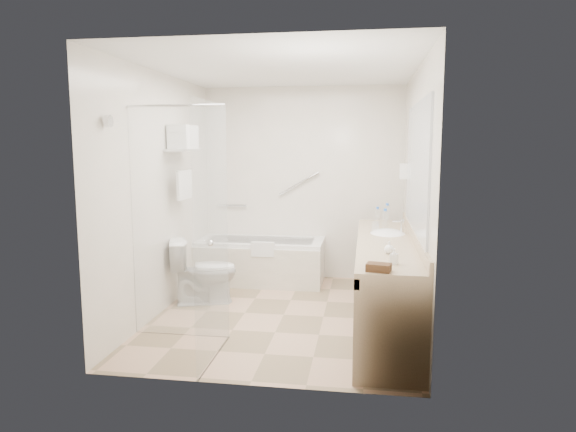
# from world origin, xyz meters

# --- Properties ---
(floor) EXTENTS (3.20, 3.20, 0.00)m
(floor) POSITION_xyz_m (0.00, 0.00, 0.00)
(floor) COLOR tan
(floor) RESTS_ON ground
(ceiling) EXTENTS (2.60, 3.20, 0.10)m
(ceiling) POSITION_xyz_m (0.00, 0.00, 2.50)
(ceiling) COLOR silver
(ceiling) RESTS_ON wall_back
(wall_back) EXTENTS (2.60, 0.10, 2.50)m
(wall_back) POSITION_xyz_m (0.00, 1.60, 1.25)
(wall_back) COLOR beige
(wall_back) RESTS_ON ground
(wall_front) EXTENTS (2.60, 0.10, 2.50)m
(wall_front) POSITION_xyz_m (0.00, -1.60, 1.25)
(wall_front) COLOR beige
(wall_front) RESTS_ON ground
(wall_left) EXTENTS (0.10, 3.20, 2.50)m
(wall_left) POSITION_xyz_m (-1.30, 0.00, 1.25)
(wall_left) COLOR beige
(wall_left) RESTS_ON ground
(wall_right) EXTENTS (0.10, 3.20, 2.50)m
(wall_right) POSITION_xyz_m (1.30, 0.00, 1.25)
(wall_right) COLOR beige
(wall_right) RESTS_ON ground
(bathtub) EXTENTS (1.60, 0.73, 0.59)m
(bathtub) POSITION_xyz_m (-0.50, 1.24, 0.28)
(bathtub) COLOR white
(bathtub) RESTS_ON floor
(grab_bar_short) EXTENTS (0.40, 0.03, 0.03)m
(grab_bar_short) POSITION_xyz_m (-0.95, 1.56, 0.95)
(grab_bar_short) COLOR silver
(grab_bar_short) RESTS_ON wall_back
(grab_bar_long) EXTENTS (0.53, 0.03, 0.33)m
(grab_bar_long) POSITION_xyz_m (-0.05, 1.56, 1.25)
(grab_bar_long) COLOR silver
(grab_bar_long) RESTS_ON wall_back
(shower_enclosure) EXTENTS (0.96, 0.91, 2.11)m
(shower_enclosure) POSITION_xyz_m (-0.63, -0.93, 1.07)
(shower_enclosure) COLOR silver
(shower_enclosure) RESTS_ON floor
(towel_shelf) EXTENTS (0.24, 0.55, 0.81)m
(towel_shelf) POSITION_xyz_m (-1.17, 0.35, 1.75)
(towel_shelf) COLOR silver
(towel_shelf) RESTS_ON wall_left
(vanity_counter) EXTENTS (0.55, 2.70, 0.95)m
(vanity_counter) POSITION_xyz_m (1.02, -0.15, 0.64)
(vanity_counter) COLOR tan
(vanity_counter) RESTS_ON floor
(sink) EXTENTS (0.40, 0.52, 0.14)m
(sink) POSITION_xyz_m (1.05, 0.25, 0.82)
(sink) COLOR white
(sink) RESTS_ON vanity_counter
(faucet) EXTENTS (0.03, 0.03, 0.14)m
(faucet) POSITION_xyz_m (1.20, 0.25, 0.93)
(faucet) COLOR silver
(faucet) RESTS_ON vanity_counter
(mirror) EXTENTS (0.02, 2.00, 1.20)m
(mirror) POSITION_xyz_m (1.29, -0.15, 1.55)
(mirror) COLOR #AAB0B6
(mirror) RESTS_ON wall_right
(hairdryer_unit) EXTENTS (0.08, 0.10, 0.18)m
(hairdryer_unit) POSITION_xyz_m (1.25, 1.05, 1.45)
(hairdryer_unit) COLOR white
(hairdryer_unit) RESTS_ON wall_right
(toilet) EXTENTS (0.82, 0.62, 0.72)m
(toilet) POSITION_xyz_m (-0.95, 0.28, 0.36)
(toilet) COLOR white
(toilet) RESTS_ON floor
(amenity_basket) EXTENTS (0.19, 0.15, 0.06)m
(amenity_basket) POSITION_xyz_m (0.92, -1.40, 0.88)
(amenity_basket) COLOR #472F19
(amenity_basket) RESTS_ON vanity_counter
(soap_bottle_a) EXTENTS (0.10, 0.13, 0.06)m
(soap_bottle_a) POSITION_xyz_m (1.05, -1.16, 0.88)
(soap_bottle_a) COLOR white
(soap_bottle_a) RESTS_ON vanity_counter
(soap_bottle_b) EXTENTS (0.11, 0.12, 0.08)m
(soap_bottle_b) POSITION_xyz_m (1.03, -0.77, 0.89)
(soap_bottle_b) COLOR white
(soap_bottle_b) RESTS_ON vanity_counter
(water_bottle_left) EXTENTS (0.07, 0.07, 0.22)m
(water_bottle_left) POSITION_xyz_m (1.08, 1.10, 0.95)
(water_bottle_left) COLOR silver
(water_bottle_left) RESTS_ON vanity_counter
(water_bottle_mid) EXTENTS (0.06, 0.06, 0.20)m
(water_bottle_mid) POSITION_xyz_m (0.96, 0.87, 0.94)
(water_bottle_mid) COLOR silver
(water_bottle_mid) RESTS_ON vanity_counter
(water_bottle_right) EXTENTS (0.06, 0.06, 0.21)m
(water_bottle_right) POSITION_xyz_m (1.04, 0.62, 0.95)
(water_bottle_right) COLOR silver
(water_bottle_right) RESTS_ON vanity_counter
(drinking_glass_near) EXTENTS (0.08, 0.08, 0.10)m
(drinking_glass_near) POSITION_xyz_m (0.93, 0.39, 0.90)
(drinking_glass_near) COLOR silver
(drinking_glass_near) RESTS_ON vanity_counter
(drinking_glass_far) EXTENTS (0.09, 0.09, 0.09)m
(drinking_glass_far) POSITION_xyz_m (0.93, 0.25, 0.89)
(drinking_glass_far) COLOR silver
(drinking_glass_far) RESTS_ON vanity_counter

